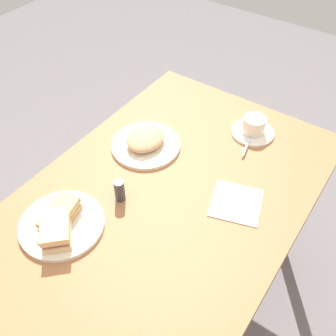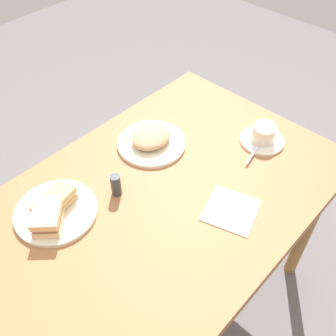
{
  "view_description": "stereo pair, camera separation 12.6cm",
  "coord_description": "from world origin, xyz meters",
  "px_view_note": "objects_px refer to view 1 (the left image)",
  "views": [
    {
      "loc": [
        -0.58,
        -0.46,
        1.68
      ],
      "look_at": [
        0.14,
        0.04,
        0.78
      ],
      "focal_mm": 41.46,
      "sensor_mm": 36.0,
      "label": 1
    },
    {
      "loc": [
        -0.5,
        -0.55,
        1.68
      ],
      "look_at": [
        0.14,
        0.04,
        0.78
      ],
      "focal_mm": 41.46,
      "sensor_mm": 36.0,
      "label": 2
    }
  ],
  "objects_px": {
    "coffee_cup": "(254,124)",
    "side_plate": "(146,145)",
    "sandwich_front": "(60,215)",
    "spoon": "(248,144)",
    "coffee_saucer": "(252,132)",
    "sandwich_back": "(56,231)",
    "napkin": "(236,203)",
    "dining_table": "(154,223)",
    "salt_shaker": "(120,190)",
    "sandwich_plate": "(62,224)"
  },
  "relations": [
    {
      "from": "sandwich_front",
      "to": "coffee_cup",
      "type": "xyz_separation_m",
      "value": [
        0.69,
        -0.28,
        0.0
      ]
    },
    {
      "from": "sandwich_back",
      "to": "coffee_cup",
      "type": "distance_m",
      "value": 0.77
    },
    {
      "from": "spoon",
      "to": "side_plate",
      "type": "relative_size",
      "value": 0.4
    },
    {
      "from": "side_plate",
      "to": "napkin",
      "type": "bearing_deg",
      "value": -96.95
    },
    {
      "from": "sandwich_plate",
      "to": "salt_shaker",
      "type": "height_order",
      "value": "salt_shaker"
    },
    {
      "from": "coffee_saucer",
      "to": "spoon",
      "type": "xyz_separation_m",
      "value": [
        -0.07,
        -0.02,
        0.01
      ]
    },
    {
      "from": "napkin",
      "to": "sandwich_front",
      "type": "bearing_deg",
      "value": 132.93
    },
    {
      "from": "sandwich_front",
      "to": "coffee_saucer",
      "type": "xyz_separation_m",
      "value": [
        0.69,
        -0.28,
        -0.03
      ]
    },
    {
      "from": "side_plate",
      "to": "sandwich_plate",
      "type": "bearing_deg",
      "value": -179.31
    },
    {
      "from": "spoon",
      "to": "salt_shaker",
      "type": "relative_size",
      "value": 1.29
    },
    {
      "from": "sandwich_front",
      "to": "coffee_saucer",
      "type": "distance_m",
      "value": 0.74
    },
    {
      "from": "coffee_saucer",
      "to": "coffee_cup",
      "type": "relative_size",
      "value": 1.44
    },
    {
      "from": "sandwich_back",
      "to": "side_plate",
      "type": "xyz_separation_m",
      "value": [
        0.45,
        0.03,
        -0.04
      ]
    },
    {
      "from": "sandwich_back",
      "to": "coffee_cup",
      "type": "xyz_separation_m",
      "value": [
        0.73,
        -0.25,
        -0.0
      ]
    },
    {
      "from": "sandwich_back",
      "to": "napkin",
      "type": "xyz_separation_m",
      "value": [
        0.4,
        -0.35,
        -0.04
      ]
    },
    {
      "from": "dining_table",
      "to": "side_plate",
      "type": "distance_m",
      "value": 0.29
    },
    {
      "from": "sandwich_plate",
      "to": "coffee_saucer",
      "type": "bearing_deg",
      "value": -21.52
    },
    {
      "from": "sandwich_front",
      "to": "coffee_cup",
      "type": "height_order",
      "value": "coffee_cup"
    },
    {
      "from": "sandwich_plate",
      "to": "sandwich_back",
      "type": "xyz_separation_m",
      "value": [
        -0.04,
        -0.03,
        0.04
      ]
    },
    {
      "from": "sandwich_front",
      "to": "sandwich_back",
      "type": "height_order",
      "value": "sandwich_back"
    },
    {
      "from": "coffee_cup",
      "to": "side_plate",
      "type": "relative_size",
      "value": 0.45
    },
    {
      "from": "coffee_saucer",
      "to": "salt_shaker",
      "type": "bearing_deg",
      "value": 158.88
    },
    {
      "from": "sandwich_back",
      "to": "coffee_saucer",
      "type": "height_order",
      "value": "sandwich_back"
    },
    {
      "from": "dining_table",
      "to": "sandwich_front",
      "type": "relative_size",
      "value": 9.31
    },
    {
      "from": "coffee_cup",
      "to": "sandwich_plate",
      "type": "bearing_deg",
      "value": 158.54
    },
    {
      "from": "sandwich_plate",
      "to": "sandwich_front",
      "type": "xyz_separation_m",
      "value": [
        0.01,
        0.01,
        0.03
      ]
    },
    {
      "from": "salt_shaker",
      "to": "napkin",
      "type": "bearing_deg",
      "value": -58.26
    },
    {
      "from": "spoon",
      "to": "sandwich_plate",
      "type": "bearing_deg",
      "value": 154.95
    },
    {
      "from": "napkin",
      "to": "spoon",
      "type": "bearing_deg",
      "value": 19.51
    },
    {
      "from": "sandwich_back",
      "to": "side_plate",
      "type": "height_order",
      "value": "sandwich_back"
    },
    {
      "from": "coffee_cup",
      "to": "napkin",
      "type": "distance_m",
      "value": 0.35
    },
    {
      "from": "coffee_saucer",
      "to": "napkin",
      "type": "relative_size",
      "value": 1.04
    },
    {
      "from": "dining_table",
      "to": "salt_shaker",
      "type": "height_order",
      "value": "salt_shaker"
    },
    {
      "from": "dining_table",
      "to": "sandwich_front",
      "type": "bearing_deg",
      "value": 136.88
    },
    {
      "from": "sandwich_back",
      "to": "napkin",
      "type": "distance_m",
      "value": 0.54
    },
    {
      "from": "coffee_saucer",
      "to": "sandwich_plate",
      "type": "bearing_deg",
      "value": 158.48
    },
    {
      "from": "dining_table",
      "to": "sandwich_plate",
      "type": "xyz_separation_m",
      "value": [
        -0.21,
        0.18,
        0.08
      ]
    },
    {
      "from": "sandwich_back",
      "to": "salt_shaker",
      "type": "distance_m",
      "value": 0.22
    },
    {
      "from": "sandwich_back",
      "to": "coffee_cup",
      "type": "relative_size",
      "value": 1.22
    },
    {
      "from": "dining_table",
      "to": "sandwich_plate",
      "type": "distance_m",
      "value": 0.29
    },
    {
      "from": "sandwich_front",
      "to": "spoon",
      "type": "distance_m",
      "value": 0.68
    },
    {
      "from": "sandwich_front",
      "to": "napkin",
      "type": "xyz_separation_m",
      "value": [
        0.36,
        -0.39,
        -0.04
      ]
    },
    {
      "from": "dining_table",
      "to": "napkin",
      "type": "bearing_deg",
      "value": -51.29
    },
    {
      "from": "spoon",
      "to": "napkin",
      "type": "xyz_separation_m",
      "value": [
        -0.25,
        -0.09,
        -0.01
      ]
    },
    {
      "from": "dining_table",
      "to": "sandwich_front",
      "type": "distance_m",
      "value": 0.3
    },
    {
      "from": "napkin",
      "to": "side_plate",
      "type": "bearing_deg",
      "value": 83.05
    },
    {
      "from": "coffee_cup",
      "to": "spoon",
      "type": "relative_size",
      "value": 1.11
    },
    {
      "from": "sandwich_back",
      "to": "salt_shaker",
      "type": "bearing_deg",
      "value": -12.22
    },
    {
      "from": "dining_table",
      "to": "spoon",
      "type": "xyz_separation_m",
      "value": [
        0.41,
        -0.11,
        0.09
      ]
    },
    {
      "from": "dining_table",
      "to": "coffee_saucer",
      "type": "relative_size",
      "value": 8.46
    }
  ]
}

